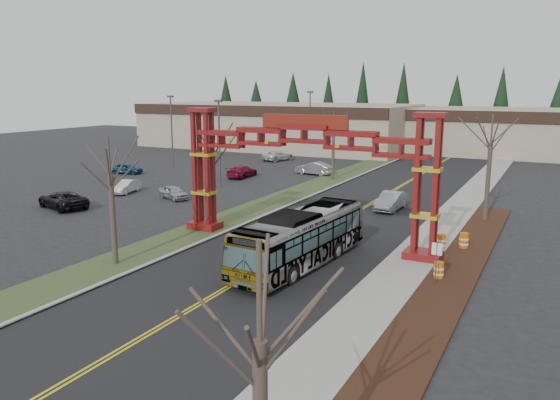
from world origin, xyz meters
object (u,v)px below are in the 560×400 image
Objects in this scene: bare_tree_median_far at (334,131)px; bare_tree_right_far at (491,144)px; street_sign at (437,255)px; gateway_arch at (304,155)px; retail_building_east at (529,132)px; parked_car_near_b at (126,187)px; parked_car_near_a at (174,192)px; parked_car_near_c at (63,199)px; bare_tree_right_near at (260,343)px; retail_building_west at (279,125)px; parked_car_mid_b at (127,168)px; light_pole_mid at (172,126)px; barrel_north at (464,241)px; bare_tree_median_mid at (213,154)px; light_pole_near at (219,137)px; parked_car_far_b at (278,156)px; parked_car_far_a at (314,168)px; barrel_mid at (441,242)px; barrel_south at (439,271)px; silver_sedan at (391,201)px; parked_car_mid_a at (242,171)px; light_pole_far at (310,119)px; bare_tree_median_near at (110,176)px; transit_bus at (301,238)px.

bare_tree_median_far is 0.93× the size of bare_tree_right_far.
bare_tree_median_far is 3.29× the size of street_sign.
street_sign is at bearing -23.03° from gateway_arch.
retail_building_east is 63.31m from parked_car_near_b.
parked_car_near_c is (-6.02, -7.67, 0.13)m from parked_car_near_a.
bare_tree_right_near is (33.30, -31.66, 4.75)m from parked_car_near_b.
retail_building_west is 11.92× the size of parked_car_mid_b.
light_pole_mid reaches higher than barrel_north.
light_pole_near is at bearing 122.13° from bare_tree_median_mid.
retail_building_east is 58.46m from barrel_north.
gateway_arch reaches higher than parked_car_far_b.
parked_car_near_c is at bearing -121.74° from bare_tree_median_far.
parked_car_far_a is 26.76m from bare_tree_right_far.
barrel_mid is at bearing -22.49° from parked_car_near_b.
retail_building_west is at bearing 133.89° from bare_tree_right_far.
parked_car_near_a is 0.96× the size of parked_car_mid_b.
light_pole_mid is at bearing -25.39° from parked_car_mid_b.
parked_car_near_a is at bearing 113.49° from parked_car_far_b.
barrel_south is at bearing -31.50° from parked_car_near_b.
silver_sedan reaches higher than parked_car_mid_a.
light_pole_mid is 0.95× the size of light_pole_far.
parked_car_mid_b is at bearing 172.55° from light_pole_near.
bare_tree_right_far is 8.24× the size of barrel_south.
retail_building_east is at bearing -128.47° from parked_car_mid_a.
bare_tree_median_near is 19.21m from barrel_south.
barrel_north is (17.80, 2.34, -4.92)m from bare_tree_median_mid.
light_pole_mid is at bearing -16.50° from parked_car_mid_a.
parked_car_near_b is 1.00× the size of parked_car_mid_b.
light_pole_mid is at bearing 100.87° from parked_car_near_b.
light_pole_near is (-19.34, 2.79, 4.48)m from silver_sedan.
parked_car_mid_a is at bearing -41.94° from parked_car_far_a.
parked_car_near_b reaches higher than barrel_north.
parked_car_near_b is 0.49× the size of bare_tree_median_far.
retail_building_west reaches higher than parked_car_mid_b.
parked_car_near_b is at bearing 158.58° from transit_bus.
parked_car_far_a is 0.55× the size of bare_tree_right_far.
bare_tree_right_near is (41.94, -41.09, 4.73)m from parked_car_mid_b.
bare_tree_median_near is 0.90× the size of bare_tree_right_far.
retail_building_east is 34.49× the size of barrel_north.
gateway_arch is 0.48× the size of retail_building_east.
parked_car_far_b is at bearing 131.02° from barrel_mid.
barrel_south is at bearing 42.12° from parked_car_far_a.
silver_sedan is 20.10m from parked_car_near_a.
bare_tree_median_mid is at bearing -90.00° from bare_tree_median_far.
parked_car_mid_a is at bearing -86.90° from parked_car_mid_b.
bare_tree_right_far is (21.42, -15.15, 5.28)m from parked_car_far_a.
light_pole_mid is at bearing -73.88° from parked_car_far_a.
parked_car_far_a is at bearing -78.02° from parked_car_mid_b.
bare_tree_median_far is 0.86× the size of light_pole_near.
street_sign is 2.32× the size of barrel_south.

